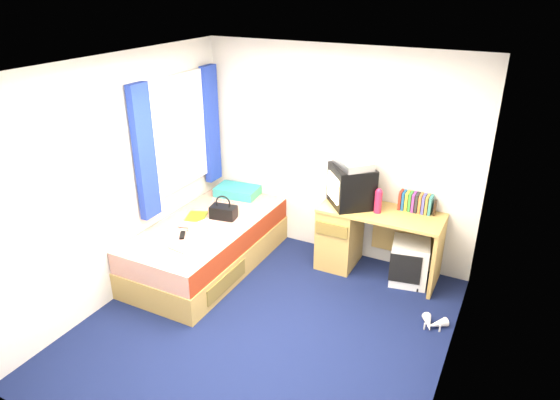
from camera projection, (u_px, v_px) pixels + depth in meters
The scene contains 20 objects.
ground at pixel (264, 327), 4.70m from camera, with size 3.40×3.40×0.00m, color #0C1438.
room_shell at pixel (262, 185), 4.11m from camera, with size 3.40×3.40×3.40m.
bed at pixel (208, 245), 5.61m from camera, with size 1.01×2.00×0.54m.
pillow at pixel (237, 191), 6.18m from camera, with size 0.52×0.33×0.11m, color #1B58B4.
desk at pixel (355, 234), 5.55m from camera, with size 1.30×0.55×0.75m.
storage_cube at pixel (410, 262), 5.33m from camera, with size 0.38×0.38×0.48m, color white.
crt_tv at pixel (351, 186), 5.35m from camera, with size 0.60×0.60×0.44m.
vcr at pixel (353, 163), 5.24m from camera, with size 0.42×0.30×0.08m, color #B7B7B9.
book_row at pixel (416, 202), 5.25m from camera, with size 0.34×0.13×0.20m.
picture_frame at pixel (435, 208), 5.20m from camera, with size 0.02×0.12×0.14m, color black.
pink_water_bottle at pixel (378, 202), 5.21m from camera, with size 0.08×0.08×0.24m, color #DD1F43.
aerosol_can at pixel (373, 200), 5.33m from camera, with size 0.05×0.05×0.18m, color white.
handbag at pixel (223, 211), 5.58m from camera, with size 0.31×0.20×0.27m.
towel at pixel (205, 230), 5.24m from camera, with size 0.28×0.23×0.09m, color white.
magazine at pixel (196, 217), 5.62m from camera, with size 0.21×0.28×0.01m, color #B5D617.
water_bottle at pixel (189, 225), 5.38m from camera, with size 0.07×0.07×0.20m, color silver.
colour_swatch_fan at pixel (177, 249), 4.96m from camera, with size 0.22×0.06×0.01m, color gold.
remote_control at pixel (182, 235), 5.22m from camera, with size 0.05×0.16×0.02m, color black.
window_assembly at pixel (179, 136), 5.50m from camera, with size 0.11×1.42×1.40m.
white_heels at pixel (432, 324), 4.69m from camera, with size 0.26×0.25×0.09m.
Camera 1 is at (1.87, -3.31, 3.02)m, focal length 32.00 mm.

